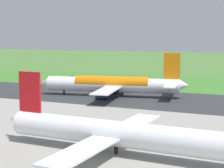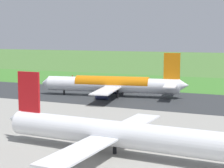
{
  "view_description": "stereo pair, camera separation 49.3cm",
  "coord_description": "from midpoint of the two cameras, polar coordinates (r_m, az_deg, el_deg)",
  "views": [
    {
      "loc": [
        -69.42,
        125.1,
        21.37
      ],
      "look_at": [
        -13.37,
        0.0,
        4.5
      ],
      "focal_mm": 62.08,
      "sensor_mm": 36.0,
      "label": 1
    },
    {
      "loc": [
        -69.87,
        124.9,
        21.37
      ],
      "look_at": [
        -13.37,
        0.0,
        4.5
      ],
      "focal_mm": 62.08,
      "sensor_mm": 36.0,
      "label": 2
    }
  ],
  "objects": [
    {
      "name": "airliner_parked_near",
      "position": [
        70.97,
        0.19,
        -7.22
      ],
      "size": [
        49.17,
        40.16,
        14.37
      ],
      "color": "white",
      "rests_on": "ground"
    },
    {
      "name": "no_stopping_sign",
      "position": [
        186.11,
        -5.98,
        0.91
      ],
      "size": [
        0.6,
        0.1,
        2.87
      ],
      "color": "slate",
      "rests_on": "ground"
    },
    {
      "name": "traffic_cone_orange",
      "position": [
        191.04,
        -7.58,
        0.61
      ],
      "size": [
        0.4,
        0.4,
        0.55
      ],
      "primitive_type": "cone",
      "color": "orange",
      "rests_on": "ground"
    },
    {
      "name": "ground_plane",
      "position": [
        144.68,
        -4.94,
        -1.5
      ],
      "size": [
        800.0,
        800.0,
        0.0
      ],
      "primitive_type": "plane",
      "color": "#477233"
    },
    {
      "name": "airliner_main",
      "position": [
        138.05,
        0.05,
        -0.07
      ],
      "size": [
        53.88,
        44.35,
        15.88
      ],
      "color": "white",
      "rests_on": "ground"
    },
    {
      "name": "runway_asphalt",
      "position": [
        144.67,
        -4.94,
        -1.49
      ],
      "size": [
        600.0,
        38.89,
        0.06
      ],
      "primitive_type": "cube",
      "color": "#2D3033",
      "rests_on": "ground"
    },
    {
      "name": "grass_verge_foreground",
      "position": [
        178.73,
        1.02,
        0.15
      ],
      "size": [
        600.0,
        80.0,
        0.04
      ],
      "primitive_type": "cube",
      "color": "#3C782B",
      "rests_on": "ground"
    }
  ]
}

